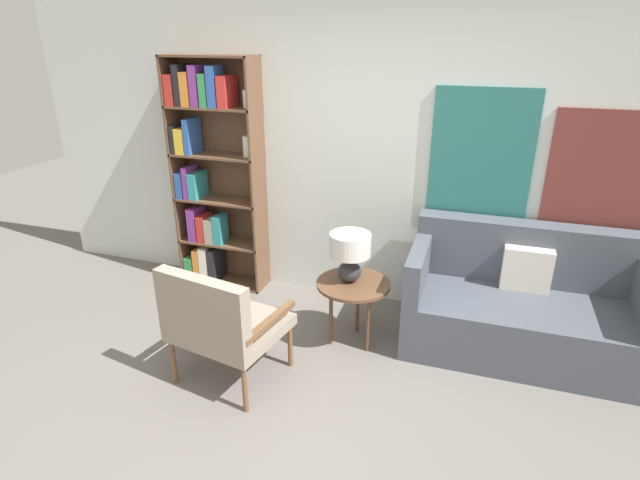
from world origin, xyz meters
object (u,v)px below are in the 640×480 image
Objects in this scene: side_table at (353,288)px; table_lamp at (350,251)px; bookshelf at (209,176)px; couch at (522,307)px; armchair at (219,320)px.

side_table is 0.30m from table_lamp.
bookshelf reaches higher than side_table.
armchair is at bearing -150.02° from couch.
bookshelf is 1.77m from side_table.
couch is at bearing 16.02° from side_table.
couch reaches higher than table_lamp.
bookshelf is at bearing 158.12° from side_table.
armchair is 1.09m from table_lamp.
couch reaches higher than armchair.
couch is at bearing -5.34° from bookshelf.
bookshelf is 3.75× the size of side_table.
side_table is at bearing -29.57° from table_lamp.
bookshelf is at bearing 120.34° from armchair.
table_lamp is (-1.29, -0.34, 0.43)m from couch.
side_table is (0.72, 0.78, -0.04)m from armchair.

